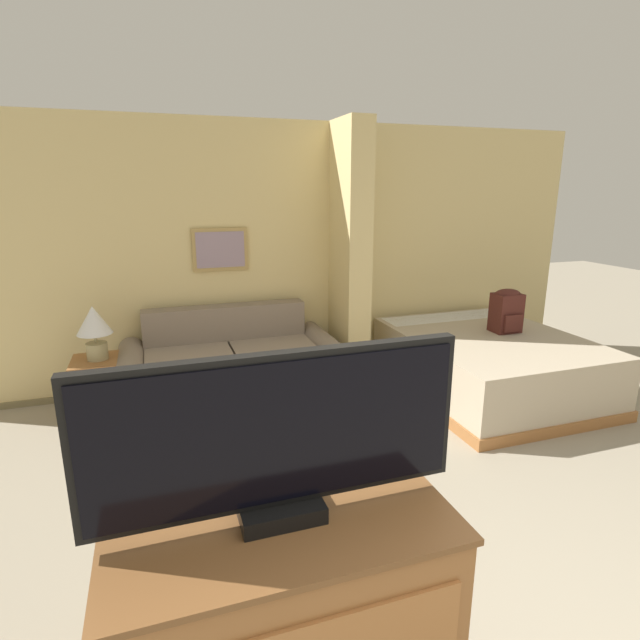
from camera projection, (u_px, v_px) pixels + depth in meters
wall_back at (290, 255)px, 5.15m from camera, size 6.62×0.16×2.60m
wall_partition_pillar at (350, 256)px, 4.99m from camera, size 0.24×0.59×2.60m
couch at (232, 367)px, 4.74m from camera, size 2.02×0.84×0.85m
coffee_table at (256, 402)px, 3.92m from camera, size 0.69×0.48×0.38m
side_table at (99, 369)px, 4.30m from camera, size 0.44×0.44×0.54m
table_lamp at (94, 326)px, 4.20m from camera, size 0.29×0.29×0.47m
tv at (279, 437)px, 1.38m from camera, size 1.07×0.16×0.50m
bed at (487, 362)px, 4.92m from camera, size 1.61×2.00×0.58m
backpack at (507, 310)px, 4.91m from camera, size 0.27×0.23×0.43m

